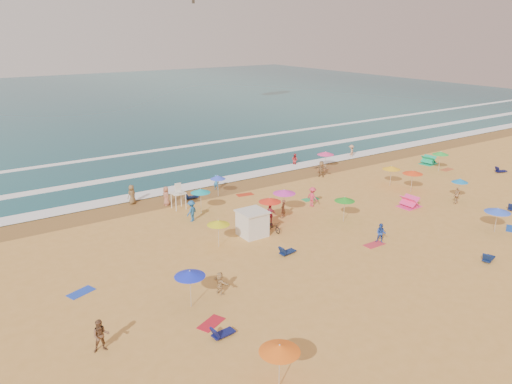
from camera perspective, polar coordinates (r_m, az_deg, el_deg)
ground at (r=42.09m, az=3.82°, el=-4.24°), size 220.00×220.00×0.00m
ocean at (r=118.20m, az=-22.17°, el=9.22°), size 220.00×140.00×0.18m
wet_sand at (r=51.89m, az=-4.61°, el=0.19°), size 220.00×220.00×0.00m
surf_foam at (r=59.40m, az=-8.81°, el=2.49°), size 200.00×18.70×0.05m
cabana at (r=40.40m, az=-0.42°, el=-3.66°), size 2.00×2.00×2.00m
cabana_roof at (r=40.01m, az=-0.42°, el=-2.26°), size 2.20×2.20×0.12m
bicycle at (r=41.38m, az=2.02°, el=-3.95°), size 0.70×1.72×0.89m
lifeguard_stand at (r=46.78m, az=-8.85°, el=-0.69°), size 1.20×1.20×2.10m
beach_umbrellas at (r=42.04m, az=6.50°, el=-1.28°), size 54.31×29.78×0.77m
loungers at (r=42.35m, az=13.78°, el=-4.37°), size 59.03×25.08×0.34m
towels at (r=41.45m, az=8.61°, el=-4.77°), size 46.88×23.80×0.03m
popup_tents at (r=57.11m, az=18.27°, el=1.63°), size 16.41×10.75×1.20m
beachgoers at (r=46.44m, az=1.21°, el=-0.87°), size 49.71×24.50×2.14m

